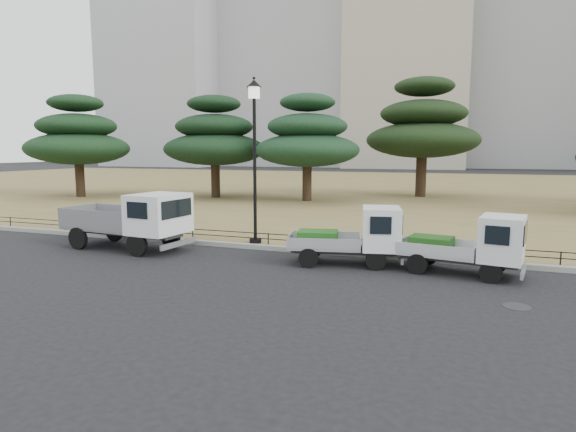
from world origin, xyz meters
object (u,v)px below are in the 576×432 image
at_px(truck_large, 131,218).
at_px(tarp_pile, 108,220).
at_px(truck_kei_front, 354,236).
at_px(street_lamp, 254,134).
at_px(truck_kei_rear, 470,245).

bearing_deg(truck_large, tarp_pile, 148.80).
height_order(truck_kei_front, street_lamp, street_lamp).
relative_size(truck_kei_rear, tarp_pile, 1.85).
bearing_deg(truck_kei_rear, street_lamp, 177.66).
distance_m(truck_kei_front, truck_kei_rear, 3.27).
relative_size(street_lamp, tarp_pile, 3.06).
relative_size(truck_large, street_lamp, 0.83).
height_order(truck_kei_rear, street_lamp, street_lamp).
bearing_deg(tarp_pile, street_lamp, -3.03).
relative_size(truck_large, tarp_pile, 2.54).
relative_size(truck_large, truck_kei_front, 1.34).
relative_size(truck_kei_front, street_lamp, 0.62).
height_order(truck_kei_rear, tarp_pile, truck_kei_rear).
xyz_separation_m(truck_kei_rear, street_lamp, (-7.08, 1.53, 3.12)).
bearing_deg(truck_kei_front, street_lamp, 148.48).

